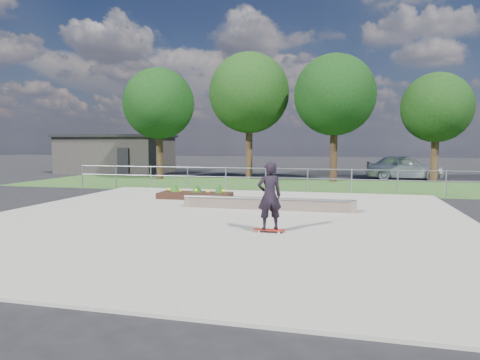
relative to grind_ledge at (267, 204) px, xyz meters
name	(u,v)px	position (x,y,z in m)	size (l,w,h in m)	color
ground	(222,219)	(-1.09, -1.86, -0.26)	(120.00, 120.00, 0.00)	black
grass_verge	(277,185)	(-1.09, 9.14, -0.25)	(30.00, 8.00, 0.02)	#2D5221
concrete_slab	(222,218)	(-1.09, -1.86, -0.23)	(15.00, 15.00, 0.06)	gray
fence	(266,176)	(-1.09, 5.64, 0.51)	(20.06, 0.06, 1.20)	#93969B
building	(116,154)	(-15.09, 16.13, 1.25)	(8.40, 5.40, 3.00)	#2B2826
tree_far_left	(159,104)	(-9.09, 11.14, 4.59)	(4.55, 4.55, 7.15)	black
tree_mid_left	(249,93)	(-3.59, 13.14, 5.34)	(5.25, 5.25, 8.25)	#332014
tree_mid_right	(335,95)	(1.91, 12.14, 4.97)	(4.90, 4.90, 7.70)	black
tree_far_right	(437,108)	(7.91, 13.64, 4.21)	(4.20, 4.20, 6.60)	#352415
grind_ledge	(267,204)	(0.00, 0.00, 0.00)	(6.00, 0.44, 0.43)	brown
planter_bed	(195,194)	(-3.44, 2.20, -0.02)	(3.00, 1.20, 0.61)	black
skateboarder	(270,196)	(0.73, -3.78, 0.74)	(0.80, 0.65, 1.83)	silver
parked_car	(404,167)	(6.30, 14.62, 0.55)	(1.91, 4.76, 1.62)	silver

